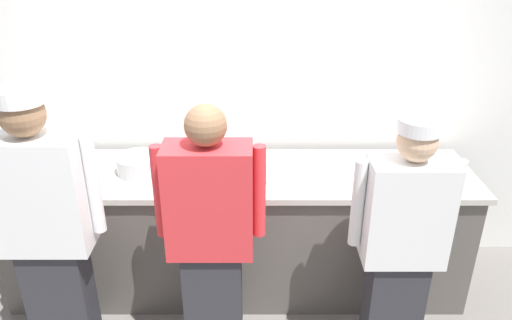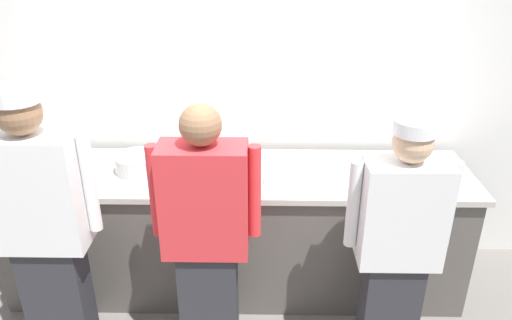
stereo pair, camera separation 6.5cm
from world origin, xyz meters
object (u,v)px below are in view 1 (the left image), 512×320
ramekin_yellow_sauce (415,171)px  chef_center (209,238)px  chef_far_right (400,244)px  sheet_tray (296,171)px  squeeze_bottle_primary (182,169)px  ramekin_orange_sauce (395,179)px  mixing_bowl_steel (137,165)px  deli_cup (422,160)px  chef_near_left (45,231)px  plate_stack_rear (228,176)px  ramekin_red_sauce (58,174)px  plate_stack_front (57,162)px  ramekin_green_sauce (369,169)px

ramekin_yellow_sauce → chef_center: bearing=-153.4°
ramekin_yellow_sauce → chef_far_right: bearing=-111.7°
sheet_tray → squeeze_bottle_primary: size_ratio=2.03×
sheet_tray → ramekin_orange_sauce: bearing=-12.5°
mixing_bowl_steel → ramekin_orange_sauce: mixing_bowl_steel is taller
chef_far_right → deli_cup: bearing=66.3°
chef_near_left → squeeze_bottle_primary: chef_near_left is taller
plate_stack_rear → ramekin_orange_sauce: 1.10m
squeeze_bottle_primary → ramekin_red_sauce: 0.85m
chef_center → deli_cup: 1.63m
plate_stack_front → plate_stack_rear: same height
sheet_tray → ramekin_red_sauce: (-1.59, -0.07, 0.01)m
chef_center → mixing_bowl_steel: 0.89m
plate_stack_front → squeeze_bottle_primary: bearing=-16.3°
plate_stack_rear → sheet_tray: 0.47m
plate_stack_rear → ramekin_green_sauce: bearing=6.6°
plate_stack_rear → sheet_tray: plate_stack_rear is taller
squeeze_bottle_primary → ramekin_red_sauce: size_ratio=2.45×
plate_stack_front → ramekin_yellow_sauce: (2.46, -0.15, -0.00)m
ramekin_green_sauce → ramekin_orange_sauce: size_ratio=1.03×
plate_stack_front → ramekin_orange_sauce: (2.30, -0.26, 0.00)m
sheet_tray → ramekin_yellow_sauce: bearing=-1.7°
sheet_tray → ramekin_orange_sauce: size_ratio=4.05×
mixing_bowl_steel → ramekin_red_sauce: 0.52m
squeeze_bottle_primary → ramekin_orange_sauce: (1.38, 0.01, -0.08)m
chef_far_right → squeeze_bottle_primary: 1.40m
chef_center → ramekin_yellow_sauce: chef_center is taller
ramekin_yellow_sauce → sheet_tray: bearing=178.3°
chef_center → mixing_bowl_steel: chef_center is taller
plate_stack_front → plate_stack_rear: bearing=-10.1°
chef_near_left → ramekin_green_sauce: bearing=20.6°
chef_far_right → sheet_tray: size_ratio=3.70×
sheet_tray → ramekin_yellow_sauce: 0.80m
chef_near_left → ramekin_green_sauce: size_ratio=15.98×
sheet_tray → mixing_bowl_steel: bearing=179.6°
plate_stack_rear → squeeze_bottle_primary: size_ratio=0.99×
chef_far_right → squeeze_bottle_primary: (-1.27, 0.57, 0.19)m
chef_far_right → plate_stack_front: (-2.19, 0.84, 0.11)m
chef_far_right → mixing_bowl_steel: 1.76m
plate_stack_rear → ramekin_orange_sauce: bearing=-2.6°
plate_stack_front → chef_center: bearing=-35.8°
deli_cup → chef_center: bearing=-150.8°
chef_near_left → ramekin_orange_sauce: size_ratio=16.45×
plate_stack_rear → ramekin_red_sauce: size_ratio=2.44×
plate_stack_rear → ramekin_orange_sauce: size_ratio=1.98×
chef_near_left → sheet_tray: chef_near_left is taller
ramekin_orange_sauce → deli_cup: size_ratio=1.15×
chef_center → plate_stack_rear: size_ratio=7.87×
chef_near_left → ramekin_red_sauce: (-0.16, 0.64, 0.02)m
squeeze_bottle_primary → deli_cup: 1.65m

